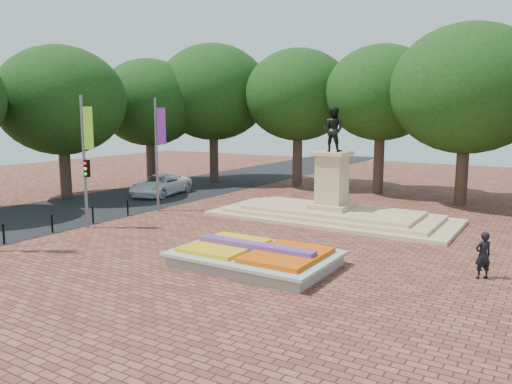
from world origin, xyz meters
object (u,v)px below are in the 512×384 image
(monument, at_px, (331,204))
(flower_bed, at_px, (256,256))
(van, at_px, (161,185))
(pedestrian, at_px, (483,255))

(monument, bearing_deg, flower_bed, -84.13)
(van, height_order, pedestrian, pedestrian)
(van, xyz_separation_m, pedestrian, (23.29, -8.17, 0.11))
(flower_bed, bearing_deg, van, 143.79)
(monument, xyz_separation_m, van, (-14.29, 1.22, -0.11))
(flower_bed, relative_size, van, 1.13)
(flower_bed, xyz_separation_m, van, (-15.32, 11.22, 0.40))
(pedestrian, bearing_deg, van, -60.77)
(flower_bed, bearing_deg, monument, 95.87)
(flower_bed, relative_size, pedestrian, 3.57)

